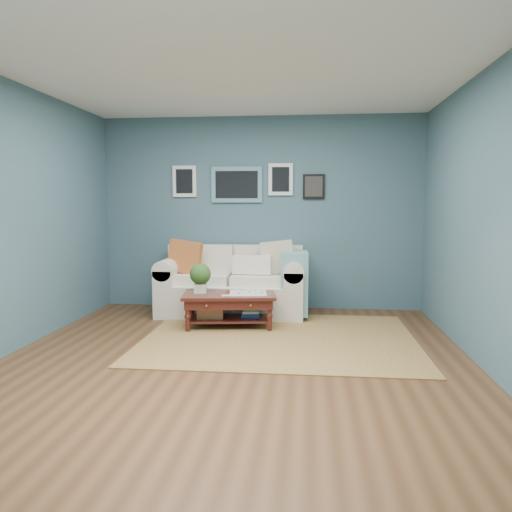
# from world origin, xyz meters

# --- Properties ---
(room_shell) EXTENTS (5.00, 5.02, 2.70)m
(room_shell) POSITION_xyz_m (-0.01, 0.06, 1.36)
(room_shell) COLOR brown
(room_shell) RESTS_ON ground
(area_rug) EXTENTS (2.95, 2.36, 0.01)m
(area_rug) POSITION_xyz_m (0.37, 0.83, 0.01)
(area_rug) COLOR brown
(area_rug) RESTS_ON ground
(loveseat) EXTENTS (1.98, 0.90, 1.02)m
(loveseat) POSITION_xyz_m (-0.25, 2.03, 0.41)
(loveseat) COLOR beige
(loveseat) RESTS_ON ground
(coffee_table) EXTENTS (1.17, 0.78, 0.77)m
(coffee_table) POSITION_xyz_m (-0.32, 1.30, 0.34)
(coffee_table) COLOR #37140B
(coffee_table) RESTS_ON ground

